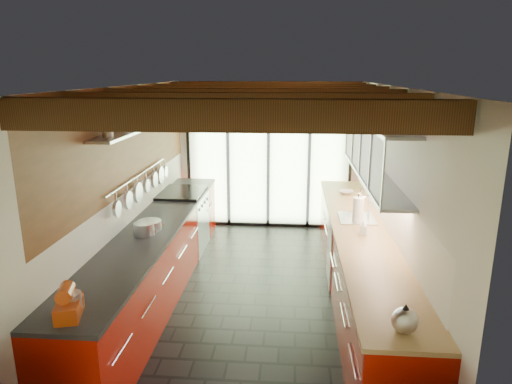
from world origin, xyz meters
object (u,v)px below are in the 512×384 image
kettle (405,319)px  soap_bottle (363,228)px  stand_mixer (69,303)px  bowl (346,192)px  paper_towel (358,210)px

kettle → soap_bottle: (0.00, 2.06, -0.02)m
stand_mixer → kettle: stand_mixer is taller
soap_bottle → bowl: (0.00, 1.84, -0.06)m
stand_mixer → paper_towel: (2.54, 2.53, 0.05)m
paper_towel → stand_mixer: bearing=-135.1°
bowl → kettle: bearing=-90.0°
kettle → bowl: (0.00, 3.90, -0.07)m
stand_mixer → paper_towel: 3.58m
stand_mixer → bowl: size_ratio=1.59×
kettle → soap_bottle: 2.06m
soap_bottle → bowl: bearing=90.0°
kettle → stand_mixer: bearing=179.8°
paper_towel → bowl: bearing=90.0°
paper_towel → soap_bottle: 0.48m
soap_bottle → bowl: size_ratio=0.78×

